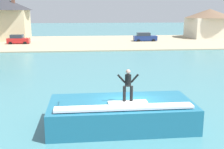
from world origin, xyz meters
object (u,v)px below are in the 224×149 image
(wave_crest, at_px, (121,113))
(house_gabled_white, at_px, (209,22))
(surfer, at_px, (128,84))
(car_near_shore, at_px, (18,40))
(car_far_shore, at_px, (145,37))
(surfboard, at_px, (128,102))
(house_with_chimney, at_px, (4,16))

(wave_crest, height_order, house_gabled_white, house_gabled_white)
(surfer, xyz_separation_m, house_gabled_white, (25.74, 47.61, 1.09))
(car_near_shore, relative_size, car_far_shore, 0.85)
(surfboard, height_order, surfer, surfer)
(wave_crest, xyz_separation_m, house_gabled_white, (26.00, 47.06, 2.89))
(surfer, bearing_deg, wave_crest, 115.17)
(surfboard, bearing_deg, surfer, 75.40)
(surfer, height_order, house_gabled_white, house_gabled_white)
(wave_crest, bearing_deg, car_far_shore, 75.96)
(car_far_shore, relative_size, house_gabled_white, 0.43)
(wave_crest, distance_m, car_near_shore, 41.64)
(house_with_chimney, xyz_separation_m, house_gabled_white, (43.70, 0.63, -1.48))
(car_near_shore, distance_m, house_with_chimney, 9.16)
(surfboard, xyz_separation_m, house_gabled_white, (25.76, 47.68, 2.05))
(surfboard, distance_m, car_near_shore, 42.31)
(car_near_shore, height_order, house_gabled_white, house_gabled_white)
(house_with_chimney, bearing_deg, house_gabled_white, 0.83)
(surfboard, height_order, car_far_shore, car_far_shore)
(surfboard, distance_m, house_gabled_white, 54.23)
(wave_crest, xyz_separation_m, house_with_chimney, (-17.70, 46.42, 4.37))
(house_with_chimney, bearing_deg, car_near_shore, -60.08)
(wave_crest, bearing_deg, house_gabled_white, 61.08)
(surfer, bearing_deg, house_gabled_white, 61.60)
(car_near_shore, xyz_separation_m, car_far_shore, (23.99, 2.11, 0.00))
(surfboard, height_order, house_with_chimney, house_with_chimney)
(car_far_shore, relative_size, house_with_chimney, 0.39)
(surfboard, relative_size, house_with_chimney, 0.18)
(car_far_shore, bearing_deg, house_gabled_white, 19.71)
(surfer, distance_m, house_with_chimney, 50.36)
(surfboard, xyz_separation_m, car_far_shore, (10.12, 42.08, -0.61))
(surfer, height_order, car_near_shore, surfer)
(wave_crest, distance_m, house_with_chimney, 49.87)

